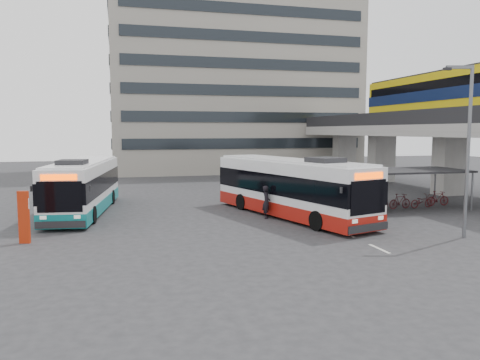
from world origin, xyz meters
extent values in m
plane|color=#28282B|center=(0.00, 0.00, 0.00)|extent=(120.00, 120.00, 0.00)
cube|color=gray|center=(17.00, 8.00, 2.30)|extent=(2.20, 1.60, 4.60)
cube|color=gray|center=(17.00, 18.00, 2.30)|extent=(2.20, 1.60, 4.60)
cube|color=gray|center=(17.00, 26.00, 2.30)|extent=(2.20, 1.60, 4.60)
cube|color=gray|center=(17.00, 12.00, 5.05)|extent=(8.00, 32.00, 0.90)
cube|color=black|center=(13.25, 12.00, 6.05)|extent=(0.35, 32.00, 1.10)
cube|color=black|center=(20.75, 12.00, 6.05)|extent=(0.35, 32.00, 1.10)
cube|color=#C3AA0B|center=(17.00, 8.14, 7.60)|extent=(2.90, 20.00, 3.90)
cube|color=#0A1538|center=(17.00, 8.14, 7.80)|extent=(2.98, 20.02, 0.90)
cube|color=black|center=(17.00, 8.14, 8.60)|extent=(2.96, 19.20, 0.70)
cube|color=black|center=(17.00, 8.14, 9.55)|extent=(2.70, 19.60, 0.25)
cylinder|color=#595B60|center=(3.70, 4.80, 1.20)|extent=(0.12, 0.12, 2.40)
cylinder|color=#595B60|center=(13.30, 4.80, 1.20)|extent=(0.12, 0.12, 2.40)
cylinder|color=#595B60|center=(3.70, 1.20, 1.20)|extent=(0.12, 0.12, 2.40)
cylinder|color=#595B60|center=(13.30, 1.20, 1.20)|extent=(0.12, 0.12, 2.40)
cube|color=black|center=(8.50, 3.00, 2.48)|extent=(10.00, 4.00, 0.12)
imported|color=black|center=(4.50, 3.00, 0.45)|extent=(1.71, 0.60, 0.90)
imported|color=black|center=(6.10, 3.00, 0.50)|extent=(1.66, 0.47, 1.00)
imported|color=black|center=(7.70, 3.00, 0.45)|extent=(1.72, 0.60, 0.90)
imported|color=black|center=(9.30, 3.00, 0.50)|extent=(1.66, 0.47, 1.00)
imported|color=#350C0F|center=(10.90, 3.00, 0.45)|extent=(1.71, 0.60, 0.90)
imported|color=#3F0C0F|center=(12.50, 3.00, 0.50)|extent=(1.66, 0.47, 1.00)
cube|color=gray|center=(6.00, 36.00, 12.50)|extent=(30.00, 15.00, 25.00)
cube|color=beige|center=(2.50, -6.00, 0.01)|extent=(0.15, 1.60, 0.01)
cube|color=beige|center=(2.50, -3.00, 0.01)|extent=(0.15, 1.60, 0.01)
cube|color=beige|center=(2.50, 0.00, 0.01)|extent=(0.15, 1.60, 0.01)
cube|color=white|center=(1.46, 2.18, 1.86)|extent=(6.02, 12.49, 2.81)
cube|color=#9D160E|center=(1.46, 2.18, 0.56)|extent=(6.07, 12.54, 0.77)
cube|color=black|center=(1.46, 2.18, 1.99)|extent=(6.08, 12.53, 1.17)
cube|color=#F74100|center=(3.22, -3.69, 2.91)|extent=(1.77, 0.60, 0.31)
cube|color=black|center=(2.34, -0.76, 3.49)|extent=(1.97, 2.01, 0.29)
cylinder|color=black|center=(1.42, -1.93, 0.51)|extent=(0.59, 1.07, 1.02)
cylinder|color=black|center=(1.65, 5.82, 0.51)|extent=(0.59, 1.07, 1.02)
cube|color=white|center=(-10.36, 6.59, 1.77)|extent=(3.94, 11.83, 2.66)
cube|color=#0C6F71|center=(-10.36, 6.59, 0.53)|extent=(3.98, 11.87, 0.73)
cube|color=black|center=(-10.36, 6.59, 1.89)|extent=(4.00, 11.86, 1.11)
cube|color=#F74100|center=(-11.11, 0.84, 2.76)|extent=(1.72, 0.30, 0.29)
cube|color=black|center=(-10.74, 3.72, 3.31)|extent=(1.67, 1.73, 0.27)
cylinder|color=black|center=(-11.99, 3.06, 0.48)|extent=(0.41, 1.00, 0.97)
cylinder|color=black|center=(-8.80, 9.67, 0.48)|extent=(0.41, 1.00, 0.97)
imported|color=black|center=(-0.08, 1.90, 0.95)|extent=(0.61, 0.78, 1.90)
cylinder|color=#595B60|center=(7.50, -5.10, 4.01)|extent=(0.16, 0.16, 8.02)
cube|color=#595B60|center=(6.92, -4.96, 7.92)|extent=(1.20, 0.43, 0.15)
cube|color=black|center=(6.39, -4.82, 7.84)|extent=(0.38, 0.26, 0.12)
cube|color=#A9240A|center=(-12.40, -1.14, 1.18)|extent=(0.50, 0.27, 2.37)
cube|color=white|center=(-12.40, -1.14, 1.80)|extent=(0.51, 0.18, 0.47)
cube|color=#A9240A|center=(-12.24, 5.28, 1.21)|extent=(0.51, 0.26, 2.42)
cube|color=white|center=(-12.24, 5.28, 1.84)|extent=(0.52, 0.17, 0.48)
cube|color=#A9240A|center=(-12.16, 5.62, 1.15)|extent=(0.47, 0.20, 2.30)
cube|color=white|center=(-12.16, 5.62, 1.75)|extent=(0.50, 0.11, 0.46)
camera|label=1|loc=(-8.14, -23.49, 5.03)|focal=35.00mm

